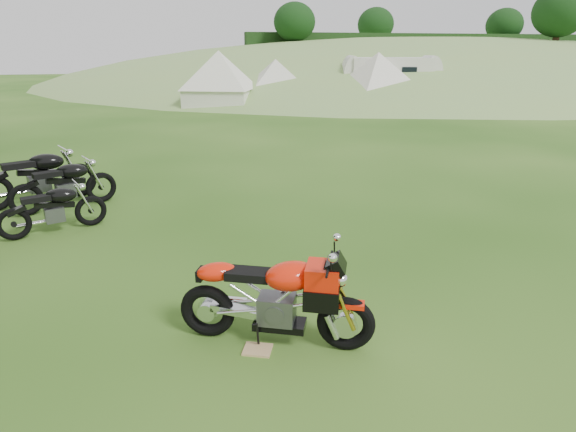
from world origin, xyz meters
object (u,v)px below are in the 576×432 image
object	(u,v)px
caravan	(389,80)
vintage_moto_d	(37,176)
sport_motorcycle	(275,292)
vintage_moto_b	(64,184)
tent_right	(377,80)
vintage_moto_a	(52,208)
plywood_board	(258,350)
tent_left	(220,80)
tent_mid	(276,81)

from	to	relation	value
caravan	vintage_moto_d	bearing A→B (deg)	-119.23
sport_motorcycle	vintage_moto_b	world-z (taller)	sport_motorcycle
tent_right	sport_motorcycle	bearing A→B (deg)	-125.81
vintage_moto_a	plywood_board	bearing A→B (deg)	-77.86
vintage_moto_b	tent_right	xyz separation A→B (m)	(12.89, 14.52, 0.85)
tent_right	tent_left	bearing A→B (deg)	160.40
vintage_moto_a	caravan	distance (m)	22.43
vintage_moto_b	tent_left	xyz separation A→B (m)	(4.85, 16.01, 0.88)
tent_right	vintage_moto_a	bearing A→B (deg)	-138.16
sport_motorcycle	tent_left	distance (m)	21.44
vintage_moto_b	vintage_moto_d	xyz separation A→B (m)	(-0.56, 0.48, 0.07)
tent_left	tent_mid	bearing A→B (deg)	41.56
vintage_moto_d	tent_mid	distance (m)	18.80
plywood_board	vintage_moto_b	world-z (taller)	vintage_moto_b
vintage_moto_d	tent_right	xyz separation A→B (m)	(13.45, 14.04, 0.78)
tent_left	tent_right	bearing A→B (deg)	11.02
tent_mid	tent_left	bearing A→B (deg)	-158.21
plywood_board	vintage_moto_d	size ratio (longest dim) A/B	0.13
tent_left	vintage_moto_a	bearing A→B (deg)	-83.99
vintage_moto_a	vintage_moto_b	size ratio (longest dim) A/B	0.87
vintage_moto_a	tent_mid	distance (m)	20.18
plywood_board	tent_mid	xyz separation A→B (m)	(5.36, 22.63, 1.23)
plywood_board	tent_right	size ratio (longest dim) A/B	0.09
sport_motorcycle	tent_right	xyz separation A→B (m)	(9.98, 19.85, 0.77)
plywood_board	caravan	distance (m)	24.40
vintage_moto_a	tent_mid	bearing A→B (deg)	45.96
tent_left	tent_mid	distance (m)	3.42
vintage_moto_b	tent_left	world-z (taller)	tent_left
plywood_board	tent_left	world-z (taller)	tent_left
vintage_moto_d	sport_motorcycle	bearing A→B (deg)	-83.56
vintage_moto_d	vintage_moto_b	bearing A→B (deg)	-65.08
plywood_board	vintage_moto_d	xyz separation A→B (m)	(-3.25, 5.93, 0.56)
vintage_moto_a	tent_left	world-z (taller)	tent_left
vintage_moto_b	caravan	distance (m)	21.45
tent_right	caravan	size ratio (longest dim) A/B	0.58
vintage_moto_a	tent_left	xyz separation A→B (m)	(4.81, 17.33, 0.94)
vintage_moto_a	vintage_moto_d	world-z (taller)	vintage_moto_d
vintage_moto_a	tent_mid	size ratio (longest dim) A/B	0.58
sport_motorcycle	plywood_board	world-z (taller)	sport_motorcycle
tent_mid	vintage_moto_d	bearing A→B (deg)	-115.54
plywood_board	vintage_moto_b	size ratio (longest dim) A/B	0.15
vintage_moto_b	tent_mid	xyz separation A→B (m)	(8.06, 17.18, 0.74)
vintage_moto_b	tent_left	size ratio (longest dim) A/B	0.60
vintage_moto_b	caravan	xyz separation A→B (m)	(14.30, 15.97, 0.75)
vintage_moto_d	tent_right	size ratio (longest dim) A/B	0.69
vintage_moto_d	tent_left	bearing A→B (deg)	46.46
vintage_moto_d	caravan	distance (m)	21.48
plywood_board	tent_mid	size ratio (longest dim) A/B	0.10
tent_mid	caravan	distance (m)	6.36
vintage_moto_a	vintage_moto_d	distance (m)	1.90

